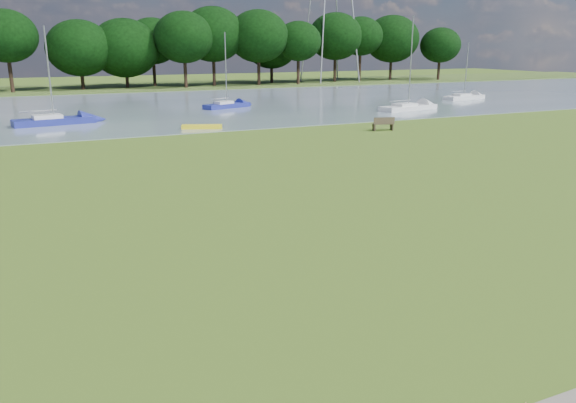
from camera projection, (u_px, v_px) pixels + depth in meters
name	position (u px, v px, depth m)	size (l,w,h in m)	color
ground	(293.00, 217.00, 21.37)	(220.00, 220.00, 0.00)	#586F27
river	(120.00, 109.00, 58.10)	(220.00, 40.00, 0.10)	slate
far_bank	(89.00, 89.00, 84.34)	(220.00, 20.00, 0.40)	#4C6626
riverbank_bench	(383.00, 124.00, 42.96)	(1.75, 0.86, 1.04)	brown
kayak	(202.00, 127.00, 43.72)	(3.11, 0.73, 0.31)	yellow
tree_line	(70.00, 42.00, 78.10)	(138.35, 9.45, 11.44)	black
sailboat_0	(464.00, 96.00, 67.90)	(6.04, 2.57, 6.62)	silver
sailboat_1	(53.00, 119.00, 45.89)	(6.53, 2.78, 7.78)	navy
sailboat_3	(226.00, 104.00, 58.24)	(5.45, 3.29, 7.57)	navy
sailboat_5	(408.00, 106.00, 56.43)	(6.89, 3.13, 9.09)	silver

